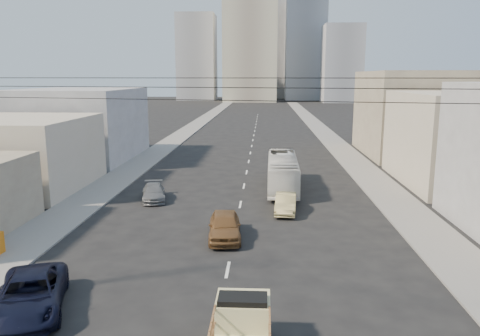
# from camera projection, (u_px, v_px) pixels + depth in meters

# --- Properties ---
(sidewalk_left) EXTENTS (3.50, 180.00, 0.12)m
(sidewalk_left) POSITION_uv_depth(u_px,v_px,m) (190.00, 129.00, 84.37)
(sidewalk_left) COLOR slate
(sidewalk_left) RESTS_ON ground
(sidewalk_right) EXTENTS (3.50, 180.00, 0.12)m
(sidewalk_right) POSITION_uv_depth(u_px,v_px,m) (321.00, 130.00, 83.15)
(sidewalk_right) COLOR slate
(sidewalk_right) RESTS_ON ground
(lane_dashes) EXTENTS (0.15, 104.00, 0.01)m
(lane_dashes) POSITION_uv_depth(u_px,v_px,m) (252.00, 143.00, 67.11)
(lane_dashes) COLOR silver
(lane_dashes) RESTS_ON ground
(flatbed_pickup) EXTENTS (1.95, 4.41, 1.90)m
(flatbed_pickup) POSITION_uv_depth(u_px,v_px,m) (241.00, 331.00, 15.42)
(flatbed_pickup) COLOR beige
(flatbed_pickup) RESTS_ON ground
(navy_pickup) EXTENTS (4.13, 6.01, 1.53)m
(navy_pickup) POSITION_uv_depth(u_px,v_px,m) (30.00, 295.00, 18.71)
(navy_pickup) COLOR black
(navy_pickup) RESTS_ON ground
(city_bus) EXTENTS (2.58, 10.38, 2.88)m
(city_bus) POSITION_uv_depth(u_px,v_px,m) (283.00, 172.00, 39.46)
(city_bus) COLOR silver
(city_bus) RESTS_ON ground
(sedan_brown) EXTENTS (2.22, 4.72, 1.56)m
(sedan_brown) POSITION_uv_depth(u_px,v_px,m) (225.00, 226.00, 27.31)
(sedan_brown) COLOR brown
(sedan_brown) RESTS_ON ground
(sedan_tan) EXTENTS (1.70, 4.11, 1.32)m
(sedan_tan) POSITION_uv_depth(u_px,v_px,m) (286.00, 203.00, 32.61)
(sedan_tan) COLOR tan
(sedan_tan) RESTS_ON ground
(sedan_grey) EXTENTS (2.60, 4.44, 1.21)m
(sedan_grey) POSITION_uv_depth(u_px,v_px,m) (154.00, 192.00, 35.93)
(sedan_grey) COLOR slate
(sedan_grey) RESTS_ON ground
(overhead_wires) EXTENTS (23.01, 5.02, 0.72)m
(overhead_wires) POSITION_uv_depth(u_px,v_px,m) (210.00, 89.00, 14.92)
(overhead_wires) COLOR black
(overhead_wires) RESTS_ON ground
(bldg_right_mid) EXTENTS (11.00, 14.00, 8.00)m
(bldg_right_mid) POSITION_uv_depth(u_px,v_px,m) (468.00, 139.00, 40.83)
(bldg_right_mid) COLOR #B6AC93
(bldg_right_mid) RESTS_ON ground
(bldg_right_far) EXTENTS (12.00, 16.00, 10.00)m
(bldg_right_far) POSITION_uv_depth(u_px,v_px,m) (416.00, 113.00, 56.30)
(bldg_right_far) COLOR gray
(bldg_right_far) RESTS_ON ground
(bldg_left_mid) EXTENTS (11.00, 12.00, 6.00)m
(bldg_left_mid) POSITION_uv_depth(u_px,v_px,m) (16.00, 154.00, 39.10)
(bldg_left_mid) COLOR #B6AC93
(bldg_left_mid) RESTS_ON ground
(bldg_left_far) EXTENTS (12.00, 16.00, 8.00)m
(bldg_left_far) POSITION_uv_depth(u_px,v_px,m) (80.00, 124.00, 53.64)
(bldg_left_far) COLOR gray
(bldg_left_far) RESTS_ON ground
(high_rise_tower) EXTENTS (20.00, 20.00, 60.00)m
(high_rise_tower) POSITION_uv_depth(u_px,v_px,m) (250.00, 21.00, 176.24)
(high_rise_tower) COLOR tan
(high_rise_tower) RESTS_ON ground
(midrise_ne) EXTENTS (16.00, 16.00, 40.00)m
(midrise_ne) POSITION_uv_depth(u_px,v_px,m) (305.00, 50.00, 191.71)
(midrise_ne) COLOR gray
(midrise_ne) RESTS_ON ground
(midrise_nw) EXTENTS (15.00, 15.00, 34.00)m
(midrise_nw) POSITION_uv_depth(u_px,v_px,m) (197.00, 58.00, 189.67)
(midrise_nw) COLOR gray
(midrise_nw) RESTS_ON ground
(midrise_back) EXTENTS (18.00, 18.00, 44.00)m
(midrise_back) POSITION_uv_depth(u_px,v_px,m) (275.00, 48.00, 206.65)
(midrise_back) COLOR gray
(midrise_back) RESTS_ON ground
(midrise_east) EXTENTS (14.00, 14.00, 28.00)m
(midrise_east) POSITION_uv_depth(u_px,v_px,m) (342.00, 64.00, 172.64)
(midrise_east) COLOR gray
(midrise_east) RESTS_ON ground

